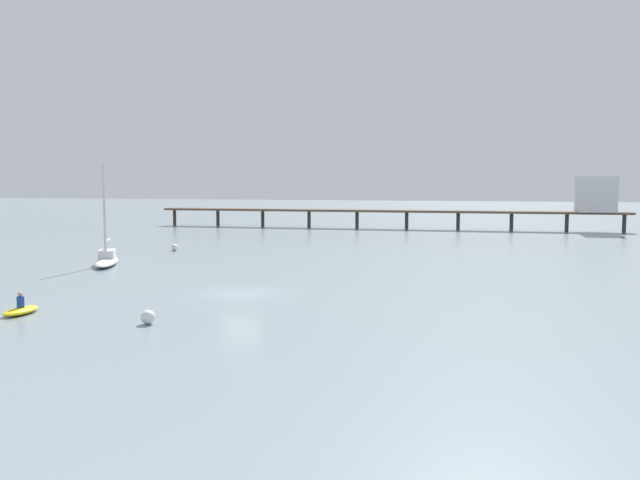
# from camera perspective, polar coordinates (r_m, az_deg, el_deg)

# --- Properties ---
(ground_plane) EXTENTS (400.00, 400.00, 0.00)m
(ground_plane) POSITION_cam_1_polar(r_m,az_deg,el_deg) (38.34, -7.12, -4.74)
(ground_plane) COLOR gray
(pier) EXTENTS (66.09, 5.09, 7.37)m
(pier) POSITION_cam_1_polar(r_m,az_deg,el_deg) (90.71, 16.47, 3.32)
(pier) COLOR brown
(pier) RESTS_ON ground_plane
(sailboat_white) EXTENTS (4.19, 6.46, 7.95)m
(sailboat_white) POSITION_cam_1_polar(r_m,az_deg,el_deg) (53.57, -18.52, -1.55)
(sailboat_white) COLOR white
(sailboat_white) RESTS_ON ground_plane
(dinghy_yellow) EXTENTS (1.06, 2.30, 1.14)m
(dinghy_yellow) POSITION_cam_1_polar(r_m,az_deg,el_deg) (35.32, -25.14, -5.67)
(dinghy_yellow) COLOR yellow
(dinghy_yellow) RESTS_ON ground_plane
(mooring_buoy_mid) EXTENTS (0.67, 0.67, 0.67)m
(mooring_buoy_mid) POSITION_cam_1_polar(r_m,az_deg,el_deg) (30.83, -15.11, -6.66)
(mooring_buoy_mid) COLOR silver
(mooring_buoy_mid) RESTS_ON ground_plane
(mooring_buoy_inner) EXTENTS (0.65, 0.65, 0.65)m
(mooring_buoy_inner) POSITION_cam_1_polar(r_m,az_deg,el_deg) (62.96, -12.86, -0.67)
(mooring_buoy_inner) COLOR silver
(mooring_buoy_inner) RESTS_ON ground_plane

